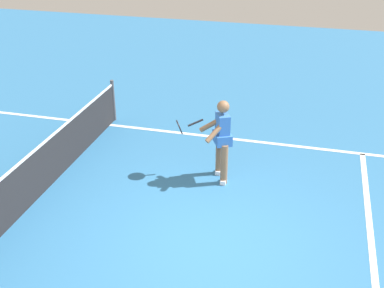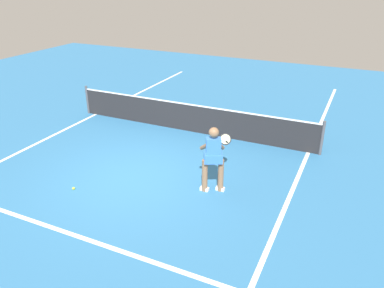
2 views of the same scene
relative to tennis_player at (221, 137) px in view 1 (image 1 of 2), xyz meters
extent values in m
plane|color=teal|center=(-1.97, -0.28, -0.85)|extent=(28.56, 28.56, 0.00)
cube|color=white|center=(-1.97, -2.64, -0.84)|extent=(7.27, 0.10, 0.01)
cube|color=white|center=(1.67, -0.28, -0.84)|extent=(0.10, 19.97, 0.01)
cylinder|color=#4C4C51|center=(1.97, 2.93, -0.36)|extent=(0.08, 0.08, 0.98)
cube|color=#232326|center=(-1.97, 2.93, -0.42)|extent=(7.79, 0.02, 0.86)
cube|color=white|center=(-1.97, 2.93, 0.03)|extent=(7.79, 0.02, 0.04)
cylinder|color=#8C6647|center=(-0.16, -0.11, -0.46)|extent=(0.13, 0.13, 0.78)
cylinder|color=#8C6647|center=(0.17, 0.05, -0.46)|extent=(0.13, 0.13, 0.78)
cube|color=white|center=(-0.16, -0.11, -0.81)|extent=(0.20, 0.10, 0.08)
cube|color=white|center=(0.17, 0.05, -0.81)|extent=(0.20, 0.10, 0.08)
cube|color=#3875D6|center=(0.01, -0.03, 0.19)|extent=(0.38, 0.32, 0.52)
cube|color=#3875D6|center=(0.01, -0.03, -0.01)|extent=(0.48, 0.43, 0.20)
sphere|color=#8C6647|center=(0.01, -0.03, 0.59)|extent=(0.22, 0.22, 0.22)
cylinder|color=#8C6647|center=(-0.20, 0.04, 0.21)|extent=(0.43, 0.37, 0.37)
cylinder|color=#8C6647|center=(0.07, 0.17, 0.21)|extent=(0.10, 0.48, 0.37)
cylinder|color=black|center=(0.12, 0.50, 0.17)|extent=(0.16, 0.28, 0.14)
torus|color=black|center=(-0.01, 0.77, 0.11)|extent=(0.31, 0.23, 0.28)
cylinder|color=beige|center=(-0.01, 0.77, 0.11)|extent=(0.25, 0.19, 0.23)
camera|label=1|loc=(-7.79, -1.51, 3.90)|focal=46.04mm
camera|label=2|loc=(2.71, -6.94, 3.71)|focal=35.30mm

